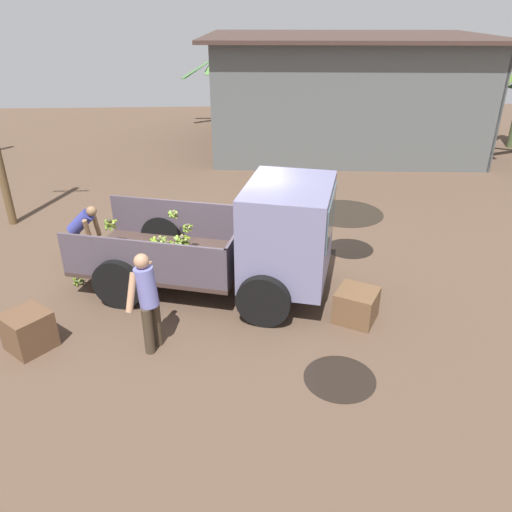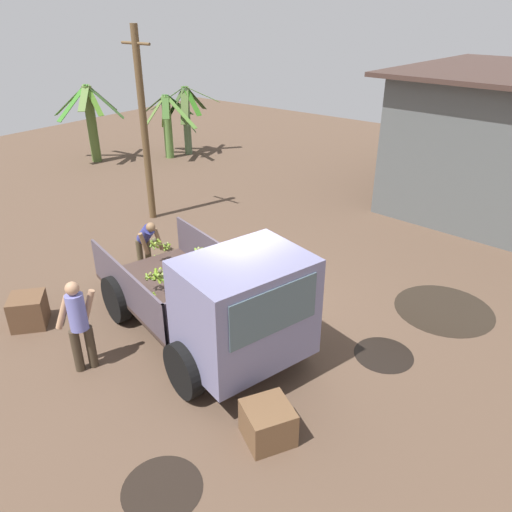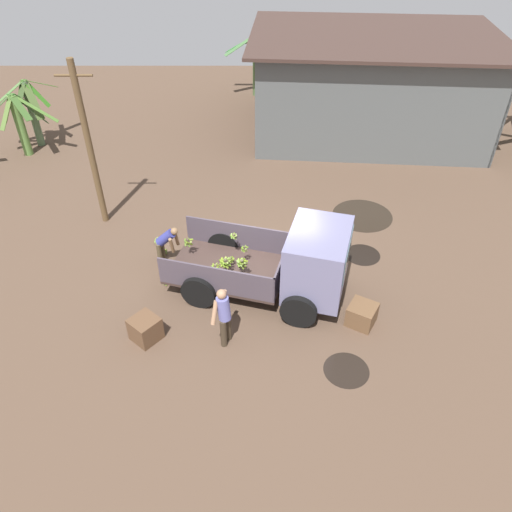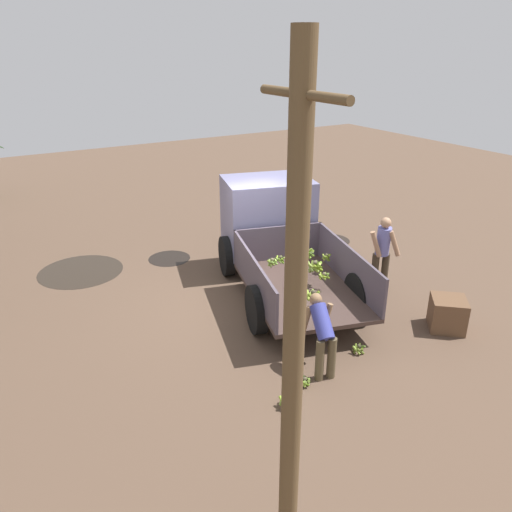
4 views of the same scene
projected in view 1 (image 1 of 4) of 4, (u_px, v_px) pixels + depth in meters
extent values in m
plane|color=brown|center=(222.00, 266.00, 10.22)|extent=(36.00, 36.00, 0.00)
cylinder|color=black|center=(340.00, 378.00, 7.15)|extent=(1.04, 1.04, 0.01)
cylinder|color=black|center=(345.00, 213.00, 12.83)|extent=(1.93, 1.93, 0.01)
cylinder|color=black|center=(350.00, 248.00, 10.96)|extent=(1.03, 1.03, 0.01)
cube|color=#41302B|center=(165.00, 258.00, 9.46)|extent=(3.44, 2.71, 0.08)
cube|color=#4F4550|center=(181.00, 219.00, 10.11)|extent=(2.92, 0.85, 0.76)
cube|color=#4F4550|center=(141.00, 261.00, 8.43)|extent=(2.92, 0.85, 0.76)
cube|color=#4F4550|center=(240.00, 245.00, 8.98)|extent=(0.58, 1.92, 0.76)
cube|color=slate|center=(288.00, 231.00, 8.65)|extent=(1.89, 2.25, 1.67)
cube|color=#4C606B|center=(331.00, 216.00, 8.36)|extent=(0.44, 1.50, 0.73)
cylinder|color=black|center=(284.00, 248.00, 9.96)|extent=(0.94, 0.46, 0.91)
cylinder|color=black|center=(264.00, 301.00, 8.18)|extent=(0.94, 0.46, 0.91)
cylinder|color=black|center=(163.00, 236.00, 10.46)|extent=(0.94, 0.46, 0.91)
cylinder|color=black|center=(119.00, 284.00, 8.68)|extent=(0.94, 0.46, 0.91)
sphere|color=brown|center=(182.00, 237.00, 8.83)|extent=(0.09, 0.09, 0.09)
cylinder|color=#5E7919|center=(182.00, 240.00, 8.93)|extent=(0.19, 0.07, 0.18)
cylinder|color=#7FA932|center=(179.00, 240.00, 8.91)|extent=(0.18, 0.18, 0.17)
cylinder|color=#7FAF35|center=(177.00, 241.00, 8.85)|extent=(0.07, 0.21, 0.16)
cylinder|color=olive|center=(178.00, 241.00, 8.80)|extent=(0.19, 0.19, 0.13)
cylinder|color=#5C7720|center=(182.00, 243.00, 8.79)|extent=(0.21, 0.07, 0.16)
cylinder|color=olive|center=(186.00, 241.00, 8.82)|extent=(0.17, 0.20, 0.15)
cylinder|color=olive|center=(186.00, 241.00, 8.87)|extent=(0.05, 0.20, 0.17)
cylinder|color=#85A224|center=(186.00, 238.00, 8.91)|extent=(0.18, 0.20, 0.13)
sphere|color=#443E2C|center=(109.00, 221.00, 9.63)|extent=(0.09, 0.09, 0.09)
cylinder|color=olive|center=(108.00, 224.00, 9.72)|extent=(0.16, 0.14, 0.20)
cylinder|color=olive|center=(106.00, 225.00, 9.66)|extent=(0.08, 0.19, 0.18)
cylinder|color=olive|center=(108.00, 226.00, 9.63)|extent=(0.17, 0.09, 0.20)
cylinder|color=olive|center=(111.00, 226.00, 9.62)|extent=(0.18, 0.16, 0.18)
cylinder|color=#93B13E|center=(114.00, 224.00, 9.68)|extent=(0.08, 0.21, 0.16)
cylinder|color=#8BAA2E|center=(112.00, 221.00, 9.73)|extent=(0.21, 0.14, 0.12)
sphere|color=#49422F|center=(187.00, 225.00, 9.41)|extent=(0.07, 0.07, 0.07)
cylinder|color=olive|center=(185.00, 229.00, 9.40)|extent=(0.12, 0.12, 0.14)
cylinder|color=olive|center=(188.00, 229.00, 9.39)|extent=(0.14, 0.07, 0.13)
cylinder|color=#93AD46|center=(190.00, 228.00, 9.42)|extent=(0.06, 0.15, 0.12)
cylinder|color=olive|center=(190.00, 226.00, 9.47)|extent=(0.14, 0.13, 0.09)
cylinder|color=olive|center=(186.00, 227.00, 9.48)|extent=(0.15, 0.09, 0.11)
cylinder|color=olive|center=(185.00, 228.00, 9.44)|extent=(0.07, 0.14, 0.13)
sphere|color=#4A4330|center=(176.00, 257.00, 8.52)|extent=(0.06, 0.06, 0.06)
cylinder|color=#8DAC2C|center=(178.00, 260.00, 8.50)|extent=(0.14, 0.12, 0.10)
cylinder|color=olive|center=(179.00, 260.00, 8.55)|extent=(0.04, 0.15, 0.12)
cylinder|color=olive|center=(177.00, 258.00, 8.59)|extent=(0.15, 0.09, 0.12)
cylinder|color=olive|center=(174.00, 259.00, 8.58)|extent=(0.13, 0.12, 0.13)
cylinder|color=olive|center=(173.00, 260.00, 8.55)|extent=(0.04, 0.13, 0.14)
cylinder|color=olive|center=(175.00, 261.00, 8.51)|extent=(0.13, 0.09, 0.14)
sphere|color=brown|center=(168.00, 242.00, 9.43)|extent=(0.06, 0.06, 0.06)
cylinder|color=#5C7919|center=(167.00, 246.00, 9.43)|extent=(0.12, 0.12, 0.13)
cylinder|color=olive|center=(168.00, 246.00, 9.42)|extent=(0.13, 0.05, 0.14)
cylinder|color=olive|center=(170.00, 245.00, 9.42)|extent=(0.13, 0.13, 0.12)
cylinder|color=olive|center=(172.00, 244.00, 9.47)|extent=(0.07, 0.16, 0.10)
cylinder|color=#81A432|center=(171.00, 243.00, 9.49)|extent=(0.14, 0.13, 0.11)
cylinder|color=#5D7E1A|center=(168.00, 243.00, 9.50)|extent=(0.15, 0.07, 0.11)
cylinder|color=olive|center=(167.00, 244.00, 9.49)|extent=(0.11, 0.12, 0.14)
cylinder|color=olive|center=(166.00, 245.00, 9.45)|extent=(0.06, 0.15, 0.12)
sphere|color=brown|center=(183.00, 244.00, 9.15)|extent=(0.09, 0.09, 0.09)
cylinder|color=olive|center=(185.00, 249.00, 9.14)|extent=(0.16, 0.14, 0.17)
cylinder|color=#89AB38|center=(187.00, 247.00, 9.21)|extent=(0.09, 0.18, 0.17)
cylinder|color=olive|center=(185.00, 246.00, 9.24)|extent=(0.18, 0.09, 0.17)
cylinder|color=olive|center=(181.00, 247.00, 9.23)|extent=(0.15, 0.14, 0.18)
cylinder|color=#577A20|center=(179.00, 247.00, 9.14)|extent=(0.10, 0.21, 0.12)
cylinder|color=#7AA728|center=(182.00, 249.00, 9.13)|extent=(0.17, 0.09, 0.18)
sphere|color=brown|center=(145.00, 247.00, 8.99)|extent=(0.07, 0.07, 0.07)
cylinder|color=olive|center=(144.00, 248.00, 9.07)|extent=(0.17, 0.10, 0.10)
cylinder|color=olive|center=(141.00, 249.00, 9.01)|extent=(0.04, 0.17, 0.10)
cylinder|color=olive|center=(142.00, 251.00, 8.96)|extent=(0.16, 0.13, 0.09)
cylinder|color=#82A348|center=(147.00, 251.00, 8.96)|extent=(0.16, 0.12, 0.10)
cylinder|color=#88AF28|center=(148.00, 250.00, 9.01)|extent=(0.07, 0.16, 0.13)
cylinder|color=olive|center=(148.00, 248.00, 9.06)|extent=(0.16, 0.12, 0.11)
sphere|color=brown|center=(173.00, 212.00, 9.66)|extent=(0.07, 0.07, 0.07)
cylinder|color=#7BA141|center=(170.00, 214.00, 9.67)|extent=(0.04, 0.16, 0.11)
cylinder|color=olive|center=(171.00, 215.00, 9.63)|extent=(0.15, 0.13, 0.10)
cylinder|color=olive|center=(174.00, 216.00, 9.65)|extent=(0.13, 0.07, 0.15)
cylinder|color=olive|center=(176.00, 215.00, 9.67)|extent=(0.09, 0.15, 0.13)
cylinder|color=#86A03F|center=(176.00, 214.00, 9.70)|extent=(0.08, 0.14, 0.14)
cylinder|color=#8EAF45|center=(174.00, 214.00, 9.73)|extent=(0.14, 0.06, 0.15)
cylinder|color=#5F761E|center=(172.00, 213.00, 9.72)|extent=(0.15, 0.12, 0.10)
sphere|color=brown|center=(159.00, 239.00, 8.97)|extent=(0.09, 0.09, 0.09)
cylinder|color=#587718|center=(154.00, 244.00, 8.94)|extent=(0.20, 0.22, 0.17)
cylinder|color=#90B231|center=(158.00, 246.00, 8.95)|extent=(0.20, 0.08, 0.23)
cylinder|color=#75A22C|center=(161.00, 245.00, 8.94)|extent=(0.22, 0.16, 0.20)
cylinder|color=olive|center=(163.00, 244.00, 9.00)|extent=(0.10, 0.22, 0.22)
cylinder|color=olive|center=(163.00, 243.00, 9.05)|extent=(0.15, 0.20, 0.22)
cylinder|color=olive|center=(160.00, 240.00, 9.08)|extent=(0.25, 0.09, 0.16)
cylinder|color=olive|center=(156.00, 241.00, 9.06)|extent=(0.22, 0.19, 0.18)
cylinder|color=olive|center=(154.00, 243.00, 9.00)|extent=(0.06, 0.24, 0.18)
cube|color=#585D5D|center=(467.00, 96.00, 17.74)|extent=(0.58, 5.98, 3.77)
cube|color=#585D5D|center=(334.00, 84.00, 20.49)|extent=(8.84, 0.82, 3.77)
cube|color=#585D5D|center=(355.00, 111.00, 15.24)|extent=(8.84, 0.82, 3.77)
cube|color=#412E28|center=(348.00, 36.00, 16.98)|extent=(10.18, 7.55, 0.12)
cylinder|color=#3F3833|center=(231.00, 84.00, 20.43)|extent=(0.16, 0.16, 3.77)
cylinder|color=#3F3833|center=(218.00, 109.00, 15.53)|extent=(0.16, 0.16, 3.77)
cube|color=#3A8B3C|center=(505.00, 69.00, 17.89)|extent=(1.34, 1.09, 1.15)
cylinder|color=#4B683A|center=(217.00, 93.00, 21.61)|extent=(0.34, 0.34, 2.77)
cube|color=#2C572A|center=(233.00, 72.00, 21.20)|extent=(1.48, 0.42, 1.23)
cube|color=#2C5019|center=(224.00, 68.00, 21.44)|extent=(0.76, 0.75, 0.91)
cube|color=#2B5D17|center=(211.00, 65.00, 21.59)|extent=(0.64, 1.17, 0.71)
cube|color=#218423|center=(200.00, 68.00, 21.35)|extent=(1.52, 0.73, 0.93)
cube|color=#47733F|center=(199.00, 68.00, 20.84)|extent=(1.55, 0.85, 0.80)
cube|color=#53853E|center=(211.00, 66.00, 20.59)|extent=(0.57, 1.19, 0.60)
cube|color=#1D5C1E|center=(223.00, 66.00, 20.69)|extent=(0.82, 1.09, 0.60)
cylinder|color=#3E3224|center=(148.00, 331.00, 7.53)|extent=(0.20, 0.20, 0.79)
cylinder|color=#3E3224|center=(156.00, 323.00, 7.71)|extent=(0.20, 0.20, 0.79)
cylinder|color=#6D6FB9|center=(146.00, 287.00, 7.31)|extent=(0.43, 0.41, 0.64)
sphere|color=tan|center=(141.00, 261.00, 7.14)|extent=(0.22, 0.22, 0.22)
cylinder|color=tan|center=(131.00, 292.00, 7.20)|extent=(0.22, 0.32, 0.58)
cylinder|color=tan|center=(147.00, 280.00, 7.52)|extent=(0.22, 0.31, 0.58)
cylinder|color=brown|center=(78.00, 244.00, 10.32)|extent=(0.17, 0.17, 0.72)
cylinder|color=brown|center=(73.00, 249.00, 10.14)|extent=(0.17, 0.17, 0.72)
cylinder|color=#393E95|center=(80.00, 222.00, 9.95)|extent=(0.64, 0.40, 0.58)
sphere|color=#8C6746|center=(91.00, 211.00, 9.78)|extent=(0.20, 0.20, 0.20)
cylinder|color=#8C6746|center=(96.00, 224.00, 10.11)|extent=(0.14, 0.23, 0.54)
cylinder|color=#8C6746|center=(88.00, 231.00, 9.80)|extent=(0.14, 0.23, 0.54)
sphere|color=brown|center=(76.00, 237.00, 11.12)|extent=(0.08, 0.08, 0.08)
cylinder|color=olive|center=(79.00, 240.00, 11.12)|extent=(0.10, 0.18, 0.14)
cylinder|color=olive|center=(79.00, 238.00, 11.18)|extent=(0.14, 0.17, 0.13)
cylinder|color=#7DA429|center=(78.00, 238.00, 11.20)|extent=(0.19, 0.07, 0.12)
cylinder|color=#8EB04E|center=(74.00, 239.00, 11.17)|extent=(0.14, 0.17, 0.14)
cylinder|color=olive|center=(74.00, 240.00, 11.14)|extent=(0.07, 0.16, 0.17)
cylinder|color=#7FA339|center=(75.00, 241.00, 11.11)|extent=(0.15, 0.10, 0.17)
cylinder|color=olive|center=(77.00, 240.00, 11.08)|extent=(0.18, 0.11, 0.13)
sphere|color=#4C4431|center=(82.00, 248.00, 10.68)|extent=(0.07, 0.07, 0.07)
cylinder|color=olive|center=(84.00, 251.00, 10.70)|extent=(0.08, 0.12, 0.14)
cylinder|color=#82A745|center=(85.00, 249.00, 10.72)|extent=(0.09, 0.15, 0.09)
cylinder|color=#5D7417|center=(84.00, 249.00, 10.75)|extent=(0.14, 0.10, 0.12)
cylinder|color=#8EAD3C|center=(82.00, 249.00, 10.75)|extent=(0.14, 0.08, 0.12)
cylinder|color=olive|center=(81.00, 249.00, 10.72)|extent=(0.11, 0.15, 0.10)
cylinder|color=#84A147|center=(81.00, 251.00, 10.70)|extent=(0.07, 0.12, 0.14)
cylinder|color=olive|center=(81.00, 251.00, 10.66)|extent=(0.15, 0.10, 0.11)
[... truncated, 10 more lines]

